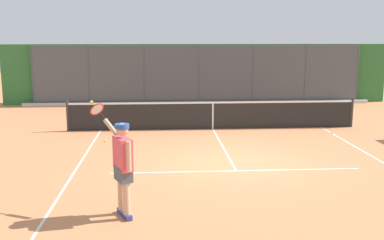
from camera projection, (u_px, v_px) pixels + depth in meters
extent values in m
plane|color=#C67A4C|center=(232.00, 163.00, 11.65)|extent=(60.00, 60.00, 0.00)
cube|color=white|center=(236.00, 171.00, 10.95)|extent=(6.12, 0.05, 0.01)
cube|color=white|center=(383.00, 163.00, 11.67)|extent=(0.05, 9.20, 0.01)
cube|color=white|center=(76.00, 169.00, 11.14)|extent=(0.05, 9.20, 0.01)
cube|color=white|center=(222.00, 146.00, 13.43)|extent=(0.05, 5.06, 0.01)
cylinder|color=#474C51|center=(357.00, 74.00, 21.98)|extent=(0.07, 0.07, 2.83)
cylinder|color=#474C51|center=(305.00, 74.00, 21.80)|extent=(0.07, 0.07, 2.83)
cylinder|color=#474C51|center=(253.00, 74.00, 21.63)|extent=(0.07, 0.07, 2.83)
cylinder|color=#474C51|center=(199.00, 75.00, 21.45)|extent=(0.07, 0.07, 2.83)
cylinder|color=#474C51|center=(144.00, 75.00, 21.28)|extent=(0.07, 0.07, 2.83)
cylinder|color=#474C51|center=(89.00, 75.00, 21.10)|extent=(0.07, 0.07, 2.83)
cylinder|color=#474C51|center=(32.00, 76.00, 20.93)|extent=(0.07, 0.07, 2.83)
cylinder|color=#474C51|center=(199.00, 46.00, 21.20)|extent=(15.57, 0.05, 0.05)
cube|color=#474C51|center=(199.00, 75.00, 21.45)|extent=(15.57, 0.02, 2.83)
cube|color=#2D6B33|center=(198.00, 73.00, 22.09)|extent=(18.57, 0.90, 2.85)
cube|color=silver|center=(199.00, 103.00, 21.52)|extent=(16.57, 0.18, 0.15)
cylinder|color=#2D2D2D|center=(352.00, 112.00, 16.16)|extent=(0.09, 0.09, 1.07)
cylinder|color=#2D2D2D|center=(68.00, 116.00, 15.48)|extent=(0.09, 0.09, 1.07)
cube|color=black|center=(213.00, 116.00, 15.83)|extent=(9.98, 0.02, 0.91)
cube|color=white|center=(213.00, 103.00, 15.74)|extent=(9.98, 0.04, 0.05)
cube|color=white|center=(213.00, 116.00, 15.83)|extent=(0.05, 0.04, 0.91)
cube|color=navy|center=(127.00, 216.00, 8.07)|extent=(0.21, 0.28, 0.09)
cylinder|color=tan|center=(126.00, 193.00, 7.99)|extent=(0.13, 0.13, 0.80)
cube|color=navy|center=(122.00, 211.00, 8.31)|extent=(0.21, 0.28, 0.09)
cylinder|color=tan|center=(121.00, 188.00, 8.22)|extent=(0.13, 0.13, 0.80)
cube|color=#474C56|center=(123.00, 174.00, 8.05)|extent=(0.37, 0.47, 0.26)
cube|color=#DB4C56|center=(123.00, 154.00, 7.98)|extent=(0.40, 0.54, 0.58)
cylinder|color=tan|center=(129.00, 156.00, 7.72)|extent=(0.08, 0.08, 0.53)
cylinder|color=tan|center=(111.00, 127.00, 8.28)|extent=(0.32, 0.35, 0.30)
sphere|color=tan|center=(122.00, 130.00, 7.90)|extent=(0.22, 0.22, 0.22)
cylinder|color=#284C93|center=(122.00, 126.00, 7.89)|extent=(0.34, 0.34, 0.08)
cube|color=#284C93|center=(120.00, 127.00, 8.00)|extent=(0.25, 0.26, 0.02)
cylinder|color=black|center=(103.00, 117.00, 8.42)|extent=(0.14, 0.15, 0.13)
torus|color=red|center=(97.00, 109.00, 8.53)|extent=(0.34, 0.33, 0.26)
cylinder|color=silver|center=(97.00, 109.00, 8.53)|extent=(0.28, 0.27, 0.21)
sphere|color=#C1D138|center=(91.00, 102.00, 8.63)|extent=(0.07, 0.07, 0.07)
sphere|color=#D6E042|center=(105.00, 141.00, 13.96)|extent=(0.07, 0.07, 0.07)
sphere|color=#D6E042|center=(332.00, 132.00, 15.17)|extent=(0.07, 0.07, 0.07)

